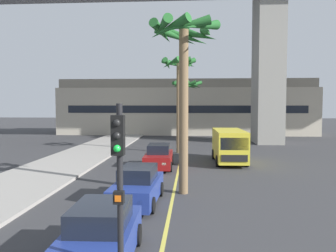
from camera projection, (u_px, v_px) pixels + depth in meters
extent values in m
cube|color=#DBCC4C|center=(179.00, 169.00, 22.27)|extent=(0.14, 56.00, 0.01)
cube|color=gray|center=(268.00, 66.00, 36.98)|extent=(2.80, 4.40, 16.66)
cube|color=#BCB29E|center=(186.00, 111.00, 49.64)|extent=(35.60, 8.00, 6.48)
cube|color=gray|center=(186.00, 85.00, 49.41)|extent=(34.88, 7.20, 1.20)
cube|color=black|center=(185.00, 109.00, 45.62)|extent=(32.04, 0.04, 1.00)
cube|color=maroon|center=(159.00, 159.00, 22.54)|extent=(1.79, 4.14, 0.80)
cube|color=black|center=(159.00, 149.00, 22.65)|extent=(1.44, 2.08, 0.60)
cube|color=#F2EDCC|center=(164.00, 164.00, 20.51)|extent=(0.24, 0.09, 0.14)
cube|color=#F2EDCC|center=(148.00, 164.00, 20.56)|extent=(0.24, 0.09, 0.14)
cylinder|color=black|center=(170.00, 167.00, 21.25)|extent=(0.23, 0.64, 0.64)
cylinder|color=black|center=(144.00, 167.00, 21.33)|extent=(0.23, 0.64, 0.64)
cylinder|color=black|center=(172.00, 160.00, 23.79)|extent=(0.23, 0.64, 0.64)
cylinder|color=black|center=(149.00, 160.00, 23.87)|extent=(0.23, 0.64, 0.64)
cube|color=navy|center=(137.00, 190.00, 14.45)|extent=(1.86, 4.16, 0.80)
cube|color=black|center=(138.00, 173.00, 14.56)|extent=(1.47, 2.10, 0.60)
cube|color=#F2EDCC|center=(139.00, 203.00, 12.40)|extent=(0.24, 0.09, 0.14)
cube|color=#F2EDCC|center=(114.00, 202.00, 12.50)|extent=(0.24, 0.09, 0.14)
cylinder|color=black|center=(152.00, 205.00, 13.12)|extent=(0.25, 0.65, 0.64)
cylinder|color=black|center=(111.00, 204.00, 13.29)|extent=(0.25, 0.65, 0.64)
cylinder|color=black|center=(160.00, 189.00, 15.64)|extent=(0.25, 0.65, 0.64)
cylinder|color=black|center=(126.00, 188.00, 15.82)|extent=(0.25, 0.65, 0.64)
cube|color=navy|center=(100.00, 243.00, 8.89)|extent=(1.81, 4.14, 0.80)
cube|color=black|center=(101.00, 216.00, 9.00)|extent=(1.45, 2.09, 0.60)
cylinder|color=black|center=(137.00, 235.00, 10.14)|extent=(0.24, 0.65, 0.64)
cylinder|color=black|center=(83.00, 234.00, 10.21)|extent=(0.24, 0.65, 0.64)
cube|color=yellow|center=(229.00, 145.00, 24.52)|extent=(2.11, 5.24, 2.10)
cube|color=black|center=(234.00, 144.00, 21.95)|extent=(1.80, 0.12, 0.80)
cube|color=black|center=(234.00, 158.00, 21.95)|extent=(1.70, 0.10, 0.44)
cylinder|color=black|center=(246.00, 161.00, 22.98)|extent=(0.28, 0.77, 0.76)
cylinder|color=black|center=(218.00, 161.00, 23.07)|extent=(0.28, 0.77, 0.76)
cylinder|color=black|center=(239.00, 154.00, 26.09)|extent=(0.28, 0.77, 0.76)
cylinder|color=black|center=(214.00, 154.00, 26.18)|extent=(0.28, 0.77, 0.76)
cylinder|color=black|center=(120.00, 211.00, 6.69)|extent=(0.12, 0.12, 4.20)
cube|color=black|center=(118.00, 135.00, 6.46)|extent=(0.24, 0.20, 0.76)
sphere|color=black|center=(117.00, 123.00, 6.35)|extent=(0.14, 0.14, 0.14)
sphere|color=black|center=(117.00, 136.00, 6.36)|extent=(0.14, 0.14, 0.14)
sphere|color=#19D83F|center=(117.00, 149.00, 6.38)|extent=(0.14, 0.14, 0.14)
cube|color=black|center=(119.00, 197.00, 6.56)|extent=(0.20, 0.16, 0.24)
cube|color=orange|center=(118.00, 199.00, 6.48)|extent=(0.12, 0.03, 0.12)
cylinder|color=brown|center=(179.00, 108.00, 29.39)|extent=(0.35, 0.35, 7.80)
sphere|color=#236028|center=(179.00, 60.00, 29.14)|extent=(0.60, 0.60, 0.60)
cone|color=#236028|center=(190.00, 64.00, 29.01)|extent=(0.61, 2.00, 1.08)
cone|color=#236028|center=(188.00, 64.00, 29.69)|extent=(1.55, 1.85, 0.97)
cone|color=#236028|center=(179.00, 65.00, 30.13)|extent=(2.00, 0.49, 1.00)
cone|color=#236028|center=(172.00, 64.00, 29.94)|extent=(1.81, 1.62, 0.82)
cone|color=#236028|center=(167.00, 64.00, 29.36)|extent=(0.71, 2.02, 1.02)
cone|color=#236028|center=(171.00, 63.00, 28.48)|extent=(1.78, 1.63, 1.03)
cone|color=#236028|center=(179.00, 62.00, 28.19)|extent=(2.02, 0.64, 0.88)
cone|color=#236028|center=(186.00, 63.00, 28.36)|extent=(1.83, 1.58, 0.97)
cylinder|color=brown|center=(187.00, 113.00, 38.61)|extent=(0.32, 0.32, 6.51)
sphere|color=#236028|center=(187.00, 83.00, 38.39)|extent=(0.60, 0.60, 0.60)
cone|color=#236028|center=(197.00, 85.00, 38.24)|extent=(0.62, 2.31, 0.91)
cone|color=#236028|center=(194.00, 86.00, 39.16)|extent=(1.93, 1.91, 1.02)
cone|color=#236028|center=(188.00, 86.00, 39.51)|extent=(2.31, 0.77, 1.06)
cone|color=#236028|center=(180.00, 86.00, 39.29)|extent=(1.97, 1.86, 1.07)
cone|color=#236028|center=(177.00, 85.00, 38.42)|extent=(0.57, 2.30, 0.87)
cone|color=#236028|center=(179.00, 84.00, 37.70)|extent=(1.88, 1.96, 0.92)
cone|color=#236028|center=(186.00, 85.00, 37.31)|extent=(2.30, 0.64, 1.05)
cone|color=#236028|center=(193.00, 85.00, 37.50)|extent=(2.04, 1.78, 0.98)
cylinder|color=brown|center=(184.00, 112.00, 15.90)|extent=(0.43, 0.43, 7.67)
sphere|color=#236028|center=(184.00, 25.00, 15.65)|extent=(0.60, 0.60, 0.60)
cone|color=#236028|center=(207.00, 33.00, 15.70)|extent=(0.64, 2.21, 1.06)
cone|color=#236028|center=(200.00, 36.00, 16.37)|extent=(1.84, 1.86, 1.07)
cone|color=#236028|center=(187.00, 38.00, 16.73)|extent=(2.21, 0.66, 1.10)
cone|color=#236028|center=(176.00, 37.00, 16.69)|extent=(2.19, 1.22, 1.05)
cone|color=#236028|center=(162.00, 33.00, 16.05)|extent=(1.06, 2.22, 0.95)
cone|color=#236028|center=(161.00, 28.00, 15.35)|extent=(1.20, 2.20, 0.80)
cone|color=#236028|center=(169.00, 28.00, 14.84)|extent=(2.04, 1.60, 1.02)
cone|color=#236028|center=(186.00, 25.00, 14.60)|extent=(2.22, 0.67, 0.93)
cone|color=#236028|center=(201.00, 26.00, 14.88)|extent=(1.83, 1.89, 0.86)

